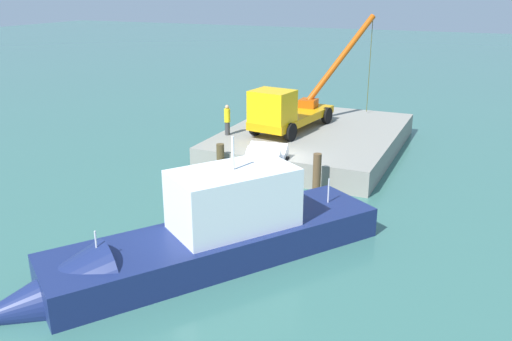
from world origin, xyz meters
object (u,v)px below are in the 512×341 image
(crane_truck, at_px, (288,109))
(dock_worker, at_px, (227,120))
(salvaged_car, at_px, (259,179))
(moored_yacht, at_px, (175,258))

(crane_truck, height_order, dock_worker, crane_truck)
(dock_worker, relative_size, salvaged_car, 0.39)
(salvaged_car, bearing_deg, crane_truck, -170.48)
(crane_truck, distance_m, salvaged_car, 6.95)
(salvaged_car, bearing_deg, dock_worker, -138.77)
(crane_truck, relative_size, salvaged_car, 2.15)
(dock_worker, height_order, salvaged_car, dock_worker)
(crane_truck, bearing_deg, salvaged_car, 9.52)
(dock_worker, distance_m, moored_yacht, 13.34)
(dock_worker, xyz_separation_m, salvaged_car, (4.55, 3.98, -1.47))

